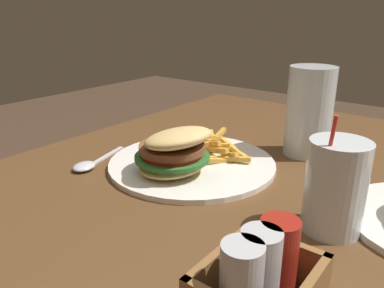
{
  "coord_description": "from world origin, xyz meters",
  "views": [
    {
      "loc": [
        0.45,
        0.21,
        1.01
      ],
      "look_at": [
        -0.08,
        -0.2,
        0.77
      ],
      "focal_mm": 35.0,
      "sensor_mm": 36.0,
      "label": 1
    }
  ],
  "objects_px": {
    "beer_glass": "(309,113)",
    "spoon": "(87,165)",
    "juice_glass": "(335,189)",
    "meal_plate_near": "(184,156)"
  },
  "relations": [
    {
      "from": "beer_glass",
      "to": "spoon",
      "type": "height_order",
      "value": "beer_glass"
    },
    {
      "from": "juice_glass",
      "to": "spoon",
      "type": "height_order",
      "value": "juice_glass"
    },
    {
      "from": "meal_plate_near",
      "to": "beer_glass",
      "type": "distance_m",
      "value": 0.27
    },
    {
      "from": "beer_glass",
      "to": "meal_plate_near",
      "type": "bearing_deg",
      "value": -32.49
    },
    {
      "from": "beer_glass",
      "to": "juice_glass",
      "type": "relative_size",
      "value": 1.08
    },
    {
      "from": "beer_glass",
      "to": "spoon",
      "type": "relative_size",
      "value": 1.19
    },
    {
      "from": "juice_glass",
      "to": "beer_glass",
      "type": "bearing_deg",
      "value": -151.64
    },
    {
      "from": "beer_glass",
      "to": "juice_glass",
      "type": "bearing_deg",
      "value": 28.36
    },
    {
      "from": "meal_plate_near",
      "to": "spoon",
      "type": "height_order",
      "value": "meal_plate_near"
    },
    {
      "from": "meal_plate_near",
      "to": "beer_glass",
      "type": "relative_size",
      "value": 1.76
    }
  ]
}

